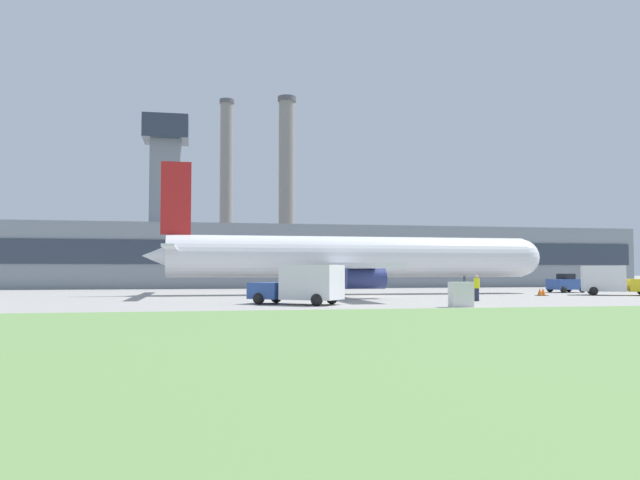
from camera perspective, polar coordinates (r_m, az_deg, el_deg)
The scene contains 12 objects.
ground_plane at distance 50.11m, azimuth 4.38°, elevation -5.10°, with size 400.00×400.00×0.00m, color #999691.
terminal_building at distance 79.49m, azimuth -1.82°, elevation -1.41°, with size 83.42×15.21×20.91m.
smokestack_left at distance 112.08m, azimuth -8.57°, elevation 4.56°, with size 2.61×2.61×32.62m.
smokestack_right at distance 110.27m, azimuth -3.07°, elevation 4.75°, with size 3.24×3.24×32.91m.
airplane at distance 53.02m, azimuth 2.56°, elevation -1.60°, with size 34.54×31.19×10.84m.
pushback_tug at distance 62.01m, azimuth 21.57°, elevation -3.77°, with size 3.34×2.72×1.73m.
baggage_truck at distance 36.65m, azimuth -1.66°, elevation -4.14°, with size 5.66×4.94×2.32m.
fuel_truck at distance 56.44m, azimuth 25.12°, elevation -3.39°, with size 5.69×4.40×2.42m.
ground_crew_person at distance 42.17m, azimuth 14.13°, elevation -4.24°, with size 0.52×0.52×1.73m.
traffic_cone_near_nose at distance 53.03m, azimuth 19.46°, elevation -4.53°, with size 0.60×0.60×0.60m.
traffic_cone_wingtip at distance 53.24m, azimuth 19.72°, elevation -4.52°, with size 0.65×0.65×0.60m.
utility_cabinet at distance 35.02m, azimuth 12.76°, elevation -4.88°, with size 1.24×0.65×1.37m.
Camera 1 is at (-13.30, -48.27, 1.95)m, focal length 35.00 mm.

